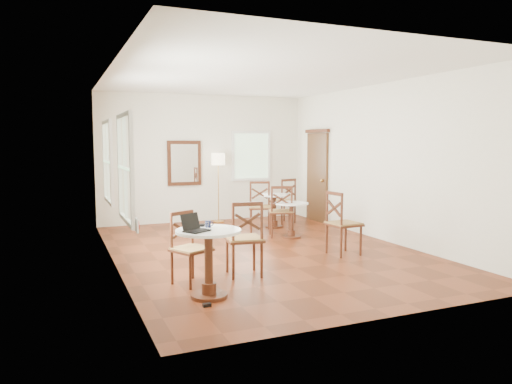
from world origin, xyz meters
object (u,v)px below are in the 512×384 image
Objects in this scene: chair_back_a at (284,201)px; water_glass at (207,226)px; chair_mid_a at (281,211)px; navy_mug at (208,224)px; cafe_table_near at (209,256)px; cafe_table_mid at (291,216)px; laptop at (194,227)px; chair_near_b at (190,248)px; chair_mid_b at (342,223)px; cafe_table_back at (274,207)px; floor_lamp at (218,164)px; mouse at (202,225)px; chair_near_a at (244,238)px; chair_back_b at (260,206)px; power_adapter at (207,305)px.

water_glass is (-3.25, -4.55, 0.36)m from chair_back_a.
chair_mid_a is 9.80× the size of navy_mug.
water_glass is (-0.02, -0.02, 0.36)m from cafe_table_near.
cafe_table_mid is (2.60, 2.91, -0.09)m from cafe_table_near.
laptop is (-2.63, -3.11, 0.37)m from chair_mid_a.
chair_near_b is 10.69× the size of water_glass.
chair_near_b is at bearing 98.51° from chair_mid_b.
chair_back_a is 5.71m from laptop.
cafe_table_near is at bearing 71.64° from chair_mid_a.
navy_mug is at bearing 40.64° from chair_back_a.
water_glass reaches higher than cafe_table_back.
mouse is (-1.87, -5.02, -0.53)m from floor_lamp.
cafe_table_near is 3.90m from cafe_table_mid.
laptop is at bearing -142.73° from navy_mug.
chair_back_a is at bearing 54.07° from navy_mug.
chair_mid_a is at bearing 4.62° from chair_mid_b.
chair_mid_b reaches higher than cafe_table_near.
laptop is at bearing 109.98° from chair_mid_b.
chair_near_b reaches higher than cafe_table_mid.
chair_near_a is at bearing -121.00° from cafe_table_back.
laptop is at bearing -102.82° from chair_back_b.
floor_lamp is 18.11× the size of water_glass.
water_glass is at bearing -25.98° from laptop.
chair_near_a is 0.97m from mouse.
navy_mug is at bearing -104.93° from chair_near_b.
cafe_table_back is 2.02× the size of laptop.
chair_back_b is at bearing 58.64° from water_glass.
cafe_table_back is 7.72× the size of power_adapter.
chair_back_b reaches higher than mouse.
chair_near_b is (-2.83, -3.45, 0.02)m from cafe_table_back.
chair_near_a is at bearing -130.29° from cafe_table_mid.
floor_lamp reaches higher than cafe_table_back.
chair_mid_a is 3.98m from water_glass.
power_adapter is at bearing -100.37° from chair_back_b.
chair_mid_b is at bearing -85.33° from cafe_table_mid.
power_adapter is (-2.57, -3.39, -0.50)m from chair_mid_a.
chair_mid_a is at bearing 18.32° from laptop.
cafe_table_back is at bearing 81.67° from cafe_table_mid.
cafe_table_near is at bearing -111.15° from chair_near_b.
chair_mid_a is 0.97× the size of chair_mid_b.
cafe_table_near is at bearing -106.92° from navy_mug.
chair_near_a is at bearing 44.19° from cafe_table_near.
chair_back_a reaches higher than cafe_table_mid.
chair_mid_a is 10.79× the size of power_adapter.
chair_back_b is at bearing -71.55° from floor_lamp.
mouse is at bearing 24.67° from laptop.
cafe_table_mid is 0.24m from chair_mid_a.
mouse is 0.24m from water_glass.
floor_lamp reaches higher than cafe_table_near.
cafe_table_back reaches higher than cafe_table_mid.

